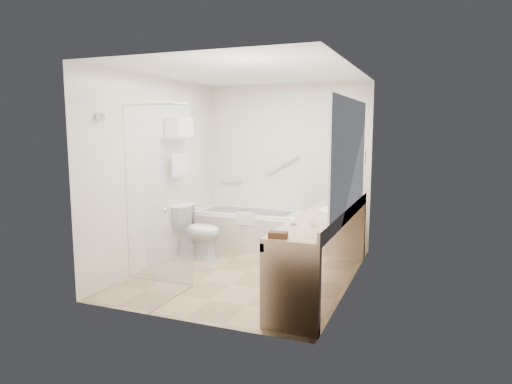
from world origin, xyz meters
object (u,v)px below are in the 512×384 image
at_px(vanity_counter, 324,233).
at_px(toilet, 198,231).
at_px(bathtub, 248,228).
at_px(water_bottle_left, 338,193).
at_px(amenity_basket, 278,235).

distance_m(vanity_counter, toilet, 2.08).
relative_size(vanity_counter, toilet, 3.59).
bearing_deg(toilet, bathtub, -18.94).
xyz_separation_m(bathtub, water_bottle_left, (1.42, -0.14, 0.66)).
bearing_deg(vanity_counter, bathtub, 137.65).
height_order(bathtub, vanity_counter, vanity_counter).
height_order(toilet, amenity_basket, amenity_basket).
distance_m(toilet, amenity_basket, 2.64).
xyz_separation_m(toilet, amenity_basket, (1.84, -1.83, 0.51)).
height_order(bathtub, toilet, toilet).
bearing_deg(toilet, water_bottle_left, -60.18).
distance_m(amenity_basket, water_bottle_left, 2.50).
bearing_deg(amenity_basket, vanity_counter, 83.85).
distance_m(bathtub, amenity_basket, 3.04).
relative_size(toilet, amenity_basket, 4.48).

